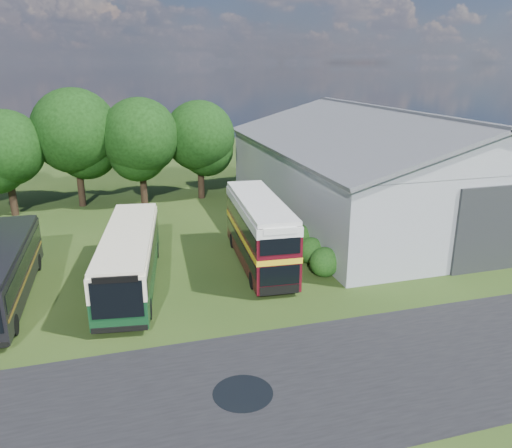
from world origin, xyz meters
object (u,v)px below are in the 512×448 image
object	(u,v)px
storage_shed	(386,161)
bus_green_single	(130,257)
bus_dark_single	(1,272)
bus_maroon_double	(259,232)

from	to	relation	value
storage_shed	bus_green_single	xyz separation A→B (m)	(-19.87, -8.40, -2.55)
bus_green_single	bus_dark_single	distance (m)	6.21
storage_shed	bus_maroon_double	distance (m)	14.73
bus_maroon_double	bus_dark_single	bearing A→B (deg)	-171.96
storage_shed	bus_dark_single	xyz separation A→B (m)	(-26.08, -8.49, -2.61)
bus_maroon_double	bus_green_single	bearing A→B (deg)	-169.35
bus_dark_single	bus_green_single	bearing A→B (deg)	1.81
storage_shed	bus_maroon_double	bearing A→B (deg)	-148.85
storage_shed	bus_dark_single	size ratio (longest dim) A/B	2.34
storage_shed	bus_maroon_double	world-z (taller)	storage_shed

